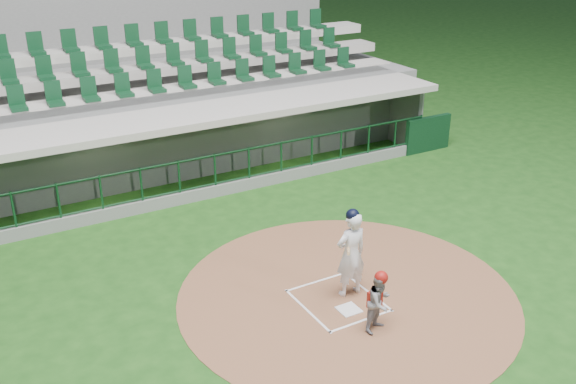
# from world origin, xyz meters

# --- Properties ---
(ground) EXTENTS (120.00, 120.00, 0.00)m
(ground) POSITION_xyz_m (0.00, 0.00, 0.00)
(ground) COLOR #184313
(ground) RESTS_ON ground
(dirt_circle) EXTENTS (7.20, 7.20, 0.01)m
(dirt_circle) POSITION_xyz_m (0.30, -0.20, 0.01)
(dirt_circle) COLOR brown
(dirt_circle) RESTS_ON ground
(home_plate) EXTENTS (0.43, 0.43, 0.02)m
(home_plate) POSITION_xyz_m (0.00, -0.70, 0.02)
(home_plate) COLOR silver
(home_plate) RESTS_ON dirt_circle
(batter_box_chalk) EXTENTS (1.55, 1.80, 0.01)m
(batter_box_chalk) POSITION_xyz_m (0.00, -0.30, 0.02)
(batter_box_chalk) COLOR white
(batter_box_chalk) RESTS_ON ground
(dugout_structure) EXTENTS (16.40, 3.70, 3.00)m
(dugout_structure) POSITION_xyz_m (0.07, 7.82, 0.96)
(dugout_structure) COLOR slate
(dugout_structure) RESTS_ON ground
(seating_deck) EXTENTS (17.00, 6.72, 5.15)m
(seating_deck) POSITION_xyz_m (0.00, 10.91, 1.42)
(seating_deck) COLOR slate
(seating_deck) RESTS_ON ground
(batter) EXTENTS (0.89, 0.88, 1.99)m
(batter) POSITION_xyz_m (0.36, -0.19, 1.00)
(batter) COLOR white
(batter) RESTS_ON dirt_circle
(catcher) EXTENTS (0.71, 0.63, 1.29)m
(catcher) POSITION_xyz_m (0.13, -1.51, 0.64)
(catcher) COLOR gray
(catcher) RESTS_ON dirt_circle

